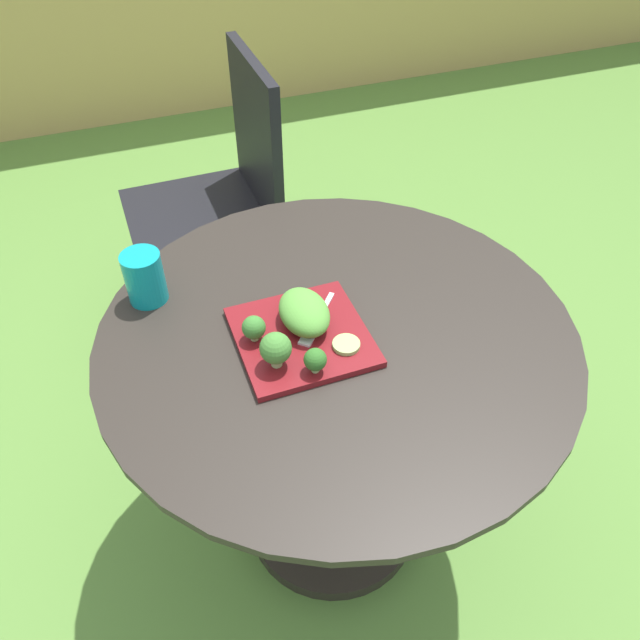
{
  "coord_description": "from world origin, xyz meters",
  "views": [
    {
      "loc": [
        -0.33,
        -0.8,
        1.56
      ],
      "look_at": [
        -0.04,
        -0.0,
        0.75
      ],
      "focal_mm": 35.53,
      "sensor_mm": 36.0,
      "label": 1
    }
  ],
  "objects": [
    {
      "name": "ground_plane",
      "position": [
        0.0,
        0.0,
        0.0
      ],
      "size": [
        12.0,
        12.0,
        0.0
      ],
      "primitive_type": "plane",
      "color": "#568438"
    },
    {
      "name": "patio_table",
      "position": [
        0.0,
        0.0,
        0.46
      ],
      "size": [
        0.92,
        0.92,
        0.71
      ],
      "color": "#28231E",
      "rests_on": "ground_plane"
    },
    {
      "name": "patio_chair",
      "position": [
        -0.02,
        0.89,
        0.53
      ],
      "size": [
        0.44,
        0.44,
        0.9
      ],
      "color": "black",
      "rests_on": "ground_plane"
    },
    {
      "name": "salad_plate",
      "position": [
        -0.07,
        -0.0,
        0.72
      ],
      "size": [
        0.24,
        0.24,
        0.01
      ],
      "primitive_type": "cube",
      "color": "maroon",
      "rests_on": "patio_table"
    },
    {
      "name": "drinking_glass",
      "position": [
        -0.32,
        0.22,
        0.76
      ],
      "size": [
        0.08,
        0.08,
        0.11
      ],
      "color": "#0F8C93",
      "rests_on": "patio_table"
    },
    {
      "name": "fork",
      "position": [
        -0.04,
        0.01,
        0.73
      ],
      "size": [
        0.11,
        0.13,
        0.0
      ],
      "color": "silver",
      "rests_on": "salad_plate"
    },
    {
      "name": "lettuce_mound",
      "position": [
        -0.06,
        0.03,
        0.75
      ],
      "size": [
        0.09,
        0.13,
        0.06
      ],
      "primitive_type": "ellipsoid",
      "color": "#519338",
      "rests_on": "salad_plate"
    },
    {
      "name": "broccoli_floret_0",
      "position": [
        -0.16,
        0.02,
        0.75
      ],
      "size": [
        0.04,
        0.04,
        0.05
      ],
      "color": "#99B770",
      "rests_on": "salad_plate"
    },
    {
      "name": "broccoli_floret_1",
      "position": [
        -0.14,
        -0.06,
        0.77
      ],
      "size": [
        0.06,
        0.06,
        0.07
      ],
      "color": "#99B770",
      "rests_on": "salad_plate"
    },
    {
      "name": "broccoli_floret_2",
      "position": [
        -0.08,
        -0.1,
        0.75
      ],
      "size": [
        0.04,
        0.04,
        0.05
      ],
      "color": "#99B770",
      "rests_on": "salad_plate"
    },
    {
      "name": "cucumber_slice_0",
      "position": [
        -0.01,
        -0.06,
        0.73
      ],
      "size": [
        0.05,
        0.05,
        0.01
      ],
      "primitive_type": "cylinder",
      "color": "#8EB766",
      "rests_on": "salad_plate"
    }
  ]
}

